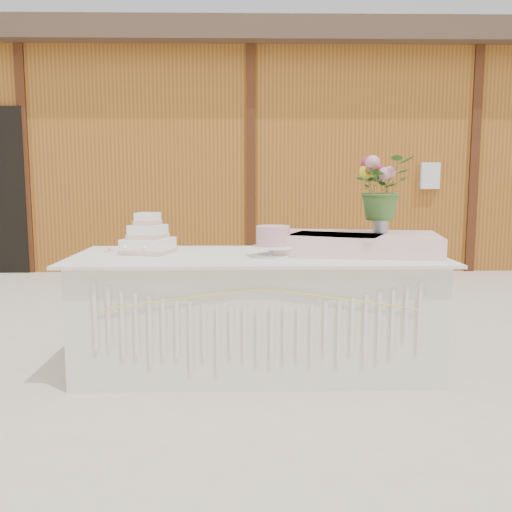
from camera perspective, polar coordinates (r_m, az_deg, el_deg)
The scene contains 9 objects.
ground at distance 3.91m, azimuth 0.08°, elevation -11.10°, with size 80.00×80.00×0.00m, color beige.
barn at distance 9.71m, azimuth -0.69°, elevation 10.20°, with size 12.60×4.60×3.30m.
cake_table at distance 3.80m, azimuth 0.08°, elevation -5.60°, with size 2.40×1.00×0.77m.
wedding_cake at distance 3.87m, azimuth -10.74°, elevation 1.64°, with size 0.37×0.37×0.27m.
pink_cake_stand at distance 3.63m, azimuth 1.73°, elevation 1.66°, with size 0.27×0.27×0.20m.
satin_runner at distance 3.86m, azimuth 10.09°, elevation 1.25°, with size 1.05×0.61×0.13m, color #FFCDCD.
flower_vase at distance 3.92m, azimuth 12.36°, elevation 3.27°, with size 0.10×0.10×0.14m, color #ACACB1.
bouquet at distance 3.91m, azimuth 12.48°, elevation 7.39°, with size 0.38×0.33×0.43m, color #3C6528.
loose_flowers at distance 3.97m, azimuth -13.80°, elevation 0.51°, with size 0.15×0.36×0.02m, color pink, non-canonical shape.
Camera 1 is at (-0.07, -3.70, 1.27)m, focal length 40.00 mm.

